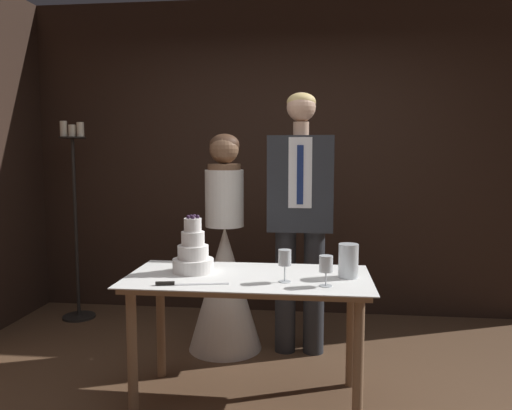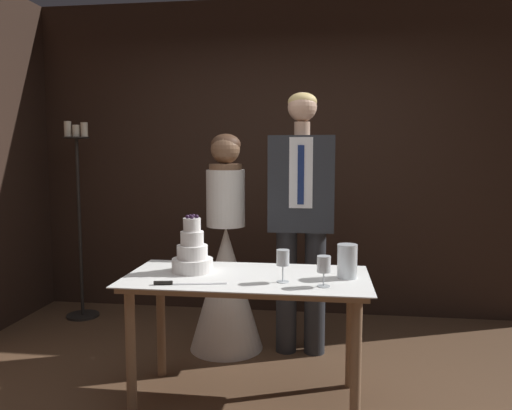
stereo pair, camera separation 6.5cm
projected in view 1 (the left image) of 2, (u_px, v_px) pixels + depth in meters
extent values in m
cube|color=black|center=(282.00, 159.00, 4.51)|extent=(4.75, 0.12, 2.79)
cylinder|color=#8E6B4C|center=(132.00, 355.00, 2.71)|extent=(0.06, 0.06, 0.71)
cylinder|color=#8E6B4C|center=(358.00, 366.00, 2.58)|extent=(0.06, 0.06, 0.71)
cylinder|color=#8E6B4C|center=(161.00, 323.00, 3.22)|extent=(0.06, 0.06, 0.71)
cylinder|color=#8E6B4C|center=(351.00, 331.00, 3.08)|extent=(0.06, 0.06, 0.71)
cube|color=#8E6B4C|center=(248.00, 280.00, 2.86)|extent=(1.33, 0.63, 0.03)
cube|color=white|center=(248.00, 276.00, 2.86)|extent=(1.39, 0.69, 0.01)
cylinder|color=white|center=(193.00, 265.00, 2.95)|extent=(0.24, 0.24, 0.08)
cylinder|color=white|center=(193.00, 252.00, 2.94)|extent=(0.18, 0.18, 0.08)
cylinder|color=white|center=(193.00, 238.00, 2.93)|extent=(0.14, 0.14, 0.08)
cylinder|color=white|center=(193.00, 225.00, 2.92)|extent=(0.10, 0.10, 0.08)
sphere|color=#2D1933|center=(198.00, 217.00, 2.91)|extent=(0.02, 0.02, 0.02)
sphere|color=#2D1933|center=(194.00, 216.00, 2.94)|extent=(0.02, 0.02, 0.02)
sphere|color=#2D1933|center=(191.00, 217.00, 2.92)|extent=(0.02, 0.02, 0.02)
sphere|color=#2D1933|center=(188.00, 217.00, 2.90)|extent=(0.02, 0.02, 0.02)
sphere|color=#2D1933|center=(193.00, 217.00, 2.89)|extent=(0.02, 0.02, 0.02)
cube|color=silver|center=(202.00, 284.00, 2.67)|extent=(0.29, 0.08, 0.00)
cylinder|color=black|center=(165.00, 283.00, 2.65)|extent=(0.10, 0.04, 0.02)
cylinder|color=silver|center=(285.00, 282.00, 2.72)|extent=(0.07, 0.07, 0.00)
cylinder|color=silver|center=(285.00, 273.00, 2.72)|extent=(0.01, 0.01, 0.09)
cylinder|color=silver|center=(285.00, 257.00, 2.71)|extent=(0.07, 0.07, 0.09)
cylinder|color=silver|center=(326.00, 286.00, 2.64)|extent=(0.07, 0.07, 0.00)
cylinder|color=silver|center=(326.00, 279.00, 2.63)|extent=(0.01, 0.01, 0.07)
cylinder|color=silver|center=(326.00, 264.00, 2.63)|extent=(0.07, 0.07, 0.09)
cylinder|color=maroon|center=(326.00, 269.00, 2.63)|extent=(0.06, 0.06, 0.03)
cylinder|color=silver|center=(348.00, 261.00, 2.81)|extent=(0.11, 0.11, 0.19)
cylinder|color=silver|center=(348.00, 270.00, 2.82)|extent=(0.05, 0.05, 0.09)
sphere|color=#F9CC4C|center=(348.00, 260.00, 2.81)|extent=(0.02, 0.02, 0.02)
cone|color=white|center=(225.00, 288.00, 3.67)|extent=(0.54, 0.54, 0.92)
cylinder|color=white|center=(224.00, 198.00, 3.61)|extent=(0.28, 0.28, 0.41)
cylinder|color=brown|center=(224.00, 167.00, 3.58)|extent=(0.24, 0.24, 0.04)
sphere|color=brown|center=(224.00, 149.00, 3.57)|extent=(0.21, 0.21, 0.21)
ellipsoid|color=#472D1E|center=(224.00, 145.00, 3.58)|extent=(0.22, 0.22, 0.16)
cylinder|color=#282B30|center=(285.00, 291.00, 3.62)|extent=(0.15, 0.15, 0.90)
cylinder|color=#282B30|center=(314.00, 292.00, 3.60)|extent=(0.15, 0.15, 0.90)
cube|color=#282B30|center=(301.00, 184.00, 3.53)|extent=(0.46, 0.24, 0.67)
cube|color=white|center=(300.00, 173.00, 3.40)|extent=(0.16, 0.01, 0.48)
cube|color=navy|center=(300.00, 175.00, 3.40)|extent=(0.04, 0.01, 0.40)
cylinder|color=#DBAD8E|center=(301.00, 129.00, 3.49)|extent=(0.11, 0.11, 0.10)
sphere|color=#DBAD8E|center=(301.00, 107.00, 3.48)|extent=(0.20, 0.20, 0.20)
ellipsoid|color=#D6B770|center=(301.00, 102.00, 3.48)|extent=(0.20, 0.20, 0.13)
cylinder|color=black|center=(79.00, 316.00, 4.41)|extent=(0.28, 0.28, 0.02)
cylinder|color=black|center=(76.00, 228.00, 4.32)|extent=(0.03, 0.03, 1.55)
cylinder|color=black|center=(72.00, 138.00, 4.24)|extent=(0.22, 0.22, 0.01)
cylinder|color=silver|center=(64.00, 129.00, 4.24)|extent=(0.06, 0.06, 0.13)
cylinder|color=silver|center=(72.00, 131.00, 4.24)|extent=(0.06, 0.06, 0.10)
cylinder|color=silver|center=(80.00, 130.00, 4.23)|extent=(0.06, 0.06, 0.12)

